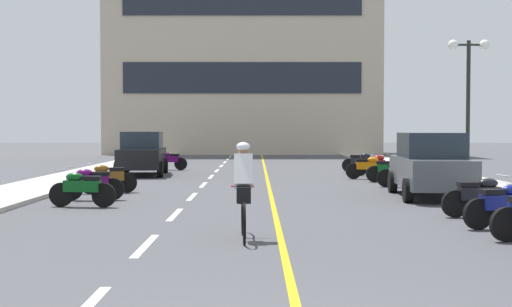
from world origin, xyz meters
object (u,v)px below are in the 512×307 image
Objects in this scene: motorcycle_7 at (105,178)px; motorcycle_12 at (358,162)px; parked_car_mid at (139,153)px; motorcycle_9 at (387,169)px; motorcycle_11 at (371,164)px; motorcycle_6 at (89,183)px; motorcycle_5 at (79,188)px; street_lamp_mid at (465,77)px; cyclist_rider at (240,188)px; parked_car_near at (427,165)px; motorcycle_4 at (477,195)px; motorcycle_10 at (365,167)px; motorcycle_13 at (166,160)px; motorcycle_3 at (500,204)px; motorcycle_8 at (400,173)px.

motorcycle_7 is 13.48m from motorcycle_12.
parked_car_mid reaches higher than motorcycle_9.
motorcycle_9 is 1.00× the size of motorcycle_11.
parked_car_mid is 9.92m from motorcycle_6.
motorcycle_5 is 3.56m from motorcycle_7.
street_lamp_mid is 3.01× the size of motorcycle_7.
cyclist_rider is (4.21, -6.36, 0.41)m from motorcycle_6.
parked_car_near is 2.53× the size of motorcycle_4.
motorcycle_7 is 10.48m from motorcycle_10.
motorcycle_11 and motorcycle_13 have the same top height.
motorcycle_11 is at bearing -2.31° from parked_car_mid.
motorcycle_13 is at bearing 115.55° from motorcycle_3.
motorcycle_4 is 7.50m from motorcycle_8.
motorcycle_11 is at bearing 90.00° from motorcycle_4.
parked_car_near is 8.80m from cyclist_rider.
motorcycle_9 is at bearing 67.97° from cyclist_rider.
motorcycle_10 is 4.16m from motorcycle_12.
parked_car_near is 13.28m from parked_car_mid.
motorcycle_13 is 20.13m from cyclist_rider.
street_lamp_mid is 12.84m from motorcycle_7.
street_lamp_mid is 9.92m from motorcycle_4.
parked_car_mid is at bearing -168.10° from motorcycle_12.
cyclist_rider is at bearing -78.90° from motorcycle_13.
motorcycle_10 is at bearing -107.37° from motorcycle_11.
motorcycle_10 is at bearing 108.12° from motorcycle_9.
motorcycle_5 is 1.00× the size of motorcycle_11.
motorcycle_4 is (9.63, -13.35, -0.44)m from parked_car_mid.
motorcycle_13 is at bearing 145.83° from street_lamp_mid.
motorcycle_7 is (0.32, -7.90, -0.44)m from parked_car_mid.
motorcycle_11 is 1.00× the size of motorcycle_13.
motorcycle_10 is at bearing 91.96° from motorcycle_3.
motorcycle_13 is (-8.97, 3.88, 0.00)m from motorcycle_11.
motorcycle_6 and motorcycle_9 have the same top height.
motorcycle_4 is 1.00× the size of motorcycle_13.
motorcycle_8 is (9.62, -5.85, -0.44)m from parked_car_mid.
motorcycle_5 is (-9.06, 3.59, 0.00)m from motorcycle_3.
motorcycle_12 is (-0.16, 15.35, 0.00)m from motorcycle_4.
cyclist_rider is at bearing -125.62° from parked_car_near.
parked_car_near reaches higher than motorcycle_6.
motorcycle_12 is at bearing 84.63° from motorcycle_10.
parked_car_mid is 11.26m from motorcycle_8.
parked_car_near reaches higher than motorcycle_11.
motorcycle_6 is at bearing -138.45° from motorcycle_10.
motorcycle_4 and motorcycle_12 have the same top height.
street_lamp_mid is 4.44m from motorcycle_8.
motorcycle_11 is 0.96× the size of cyclist_rider.
motorcycle_6 is 13.31m from motorcycle_11.
motorcycle_5 is at bearing -139.83° from motorcycle_9.
parked_car_near is 8.74m from motorcycle_11.
street_lamp_mid reaches higher than motorcycle_3.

